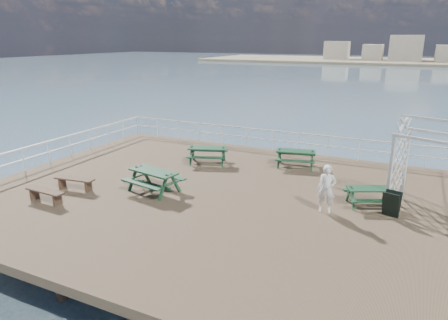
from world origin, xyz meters
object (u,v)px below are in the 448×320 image
at_px(flat_bench_far, 45,193).
at_px(person, 327,189).
at_px(picnic_table_c, 370,193).
at_px(trellis_arbor, 435,173).
at_px(picnic_table_a, 208,152).
at_px(picnic_table_b, 296,155).
at_px(picnic_table_d, 154,176).
at_px(flat_bench_near, 75,181).

height_order(flat_bench_far, person, person).
relative_size(picnic_table_c, trellis_arbor, 0.60).
bearing_deg(picnic_table_a, picnic_table_b, -1.96).
bearing_deg(flat_bench_far, picnic_table_c, 26.39).
bearing_deg(picnic_table_d, picnic_table_c, 26.39).
height_order(picnic_table_c, person, person).
xyz_separation_m(picnic_table_a, flat_bench_near, (-3.09, -5.36, -0.21)).
distance_m(picnic_table_b, picnic_table_c, 4.92).
bearing_deg(picnic_table_d, picnic_table_a, 98.69).
height_order(picnic_table_b, person, person).
distance_m(picnic_table_d, person, 6.51).
bearing_deg(trellis_arbor, picnic_table_c, -155.54).
height_order(picnic_table_b, picnic_table_d, picnic_table_d).
xyz_separation_m(flat_bench_near, trellis_arbor, (12.60, 3.50, 1.09)).
bearing_deg(trellis_arbor, picnic_table_d, -147.10).
height_order(picnic_table_d, flat_bench_near, picnic_table_d).
xyz_separation_m(picnic_table_c, person, (-1.29, -1.20, 0.35)).
height_order(picnic_table_c, picnic_table_d, picnic_table_d).
bearing_deg(picnic_table_d, trellis_arbor, 24.35).
bearing_deg(flat_bench_near, trellis_arbor, 8.60).
distance_m(picnic_table_c, flat_bench_far, 11.68).
bearing_deg(picnic_table_a, picnic_table_c, -35.17).
bearing_deg(person, picnic_table_a, 140.21).
bearing_deg(picnic_table_a, picnic_table_d, -112.35).
bearing_deg(trellis_arbor, flat_bench_far, -139.28).
xyz_separation_m(flat_bench_near, flat_bench_far, (-0.00, -1.42, -0.00)).
relative_size(flat_bench_near, person, 1.01).
xyz_separation_m(picnic_table_d, flat_bench_far, (-2.94, -2.60, -0.27)).
xyz_separation_m(picnic_table_d, person, (6.44, 0.95, 0.22)).
relative_size(picnic_table_a, flat_bench_far, 1.34).
distance_m(flat_bench_far, person, 10.04).
distance_m(picnic_table_d, flat_bench_far, 3.93).
relative_size(picnic_table_c, person, 1.17).
relative_size(picnic_table_c, flat_bench_far, 1.18).
height_order(picnic_table_c, trellis_arbor, trellis_arbor).
distance_m(picnic_table_a, flat_bench_far, 7.45).
xyz_separation_m(picnic_table_d, flat_bench_near, (-2.94, -1.18, -0.26)).
height_order(picnic_table_d, person, person).
distance_m(flat_bench_near, flat_bench_far, 1.42).
distance_m(picnic_table_a, picnic_table_c, 7.84).
xyz_separation_m(flat_bench_far, person, (9.38, 3.55, 0.49)).
distance_m(picnic_table_c, flat_bench_near, 11.17).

